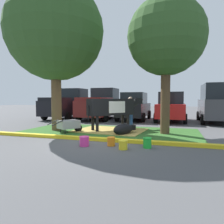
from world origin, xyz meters
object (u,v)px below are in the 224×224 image
object	(u,v)px
pickup_truck_maroon	(102,105)
cow_holstein	(113,107)
shade_tree_right	(166,37)
suv_dark_grey	(216,103)
person_handler	(130,111)
hatchback_white	(134,107)
sedan_red	(171,107)
bucket_orange	(111,141)
pickup_truck_black	(69,104)
shade_tree_left	(55,32)
calf_lying	(124,129)
bucket_yellow	(123,145)
bucket_pink	(84,141)
bucket_green	(147,143)
wheelbarrow	(69,124)

from	to	relation	value
pickup_truck_maroon	cow_holstein	bearing A→B (deg)	-64.75
shade_tree_right	suv_dark_grey	xyz separation A→B (m)	(2.98, 5.55, -2.93)
person_handler	pickup_truck_maroon	bearing A→B (deg)	126.21
hatchback_white	sedan_red	bearing A→B (deg)	-4.11
bucket_orange	pickup_truck_black	distance (m)	10.67
shade_tree_left	hatchback_white	size ratio (longest dim) A/B	1.60
calf_lying	hatchback_white	xyz separation A→B (m)	(-0.80, 6.47, 0.75)
pickup_truck_black	sedan_red	xyz separation A→B (m)	(8.00, -0.10, -0.13)
cow_holstein	pickup_truck_maroon	distance (m)	6.02
cow_holstein	bucket_yellow	size ratio (longest dim) A/B	8.77
bucket_pink	pickup_truck_black	xyz separation A→B (m)	(-5.46, 8.86, 0.95)
cow_holstein	person_handler	size ratio (longest dim) A/B	1.54
person_handler	bucket_green	bearing A→B (deg)	-71.12
person_handler	sedan_red	distance (m)	4.57
shade_tree_left	suv_dark_grey	world-z (taller)	shade_tree_left
cow_holstein	pickup_truck_maroon	bearing A→B (deg)	115.25
shade_tree_left	suv_dark_grey	distance (m)	10.70
cow_holstein	wheelbarrow	world-z (taller)	cow_holstein
calf_lying	hatchback_white	bearing A→B (deg)	97.07
hatchback_white	suv_dark_grey	xyz separation A→B (m)	(5.46, -0.15, 0.29)
bucket_green	bucket_pink	bearing A→B (deg)	-170.57
bucket_orange	shade_tree_left	bearing A→B (deg)	145.67
hatchback_white	sedan_red	world-z (taller)	same
wheelbarrow	hatchback_white	xyz separation A→B (m)	(1.68, 6.73, 0.60)
bucket_orange	hatchback_white	distance (m)	8.74
shade_tree_left	shade_tree_right	bearing A→B (deg)	5.72
cow_holstein	bucket_orange	size ratio (longest dim) A/B	8.82
shade_tree_left	pickup_truck_maroon	distance (m)	7.29
shade_tree_right	sedan_red	distance (m)	6.38
cow_holstein	calf_lying	size ratio (longest dim) A/B	1.97
pickup_truck_black	suv_dark_grey	world-z (taller)	suv_dark_grey
pickup_truck_maroon	hatchback_white	xyz separation A→B (m)	(2.61, -0.12, -0.13)
bucket_yellow	hatchback_white	size ratio (longest dim) A/B	0.07
person_handler	wheelbarrow	size ratio (longest dim) A/B	1.10
bucket_yellow	shade_tree_right	bearing A→B (deg)	72.09
hatchback_white	cow_holstein	bearing A→B (deg)	-90.48
shade_tree_left	person_handler	bearing A→B (deg)	30.39
cow_holstein	bucket_green	bearing A→B (deg)	-56.90
bucket_pink	pickup_truck_maroon	distance (m)	9.51
cow_holstein	sedan_red	xyz separation A→B (m)	(2.67, 5.14, -0.15)
bucket_orange	bucket_green	size ratio (longest dim) A/B	0.88
cow_holstein	calf_lying	xyz separation A→B (m)	(0.85, -1.13, -0.90)
bucket_orange	sedan_red	xyz separation A→B (m)	(1.71, 8.46, 0.83)
shade_tree_right	hatchback_white	bearing A→B (deg)	113.54
calf_lying	bucket_yellow	distance (m)	2.62
cow_holstein	bucket_green	xyz separation A→B (m)	(2.14, -3.28, -0.97)
calf_lying	bucket_green	world-z (taller)	calf_lying
shade_tree_right	cow_holstein	distance (m)	3.99
bucket_orange	bucket_yellow	world-z (taller)	bucket_orange
pickup_truck_maroon	wheelbarrow	bearing A→B (deg)	-82.27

